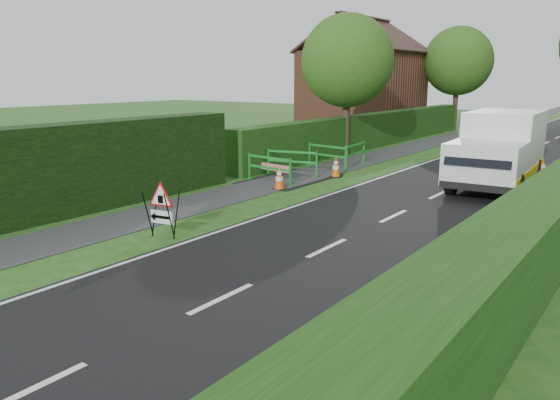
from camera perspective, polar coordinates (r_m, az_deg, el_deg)
The scene contains 19 objects.
ground at distance 10.75m, azimuth -19.88°, elevation -8.39°, with size 120.00×120.00×0.00m, color #184814.
footpath at distance 42.26m, azimuth 20.16°, elevation 6.90°, with size 2.00×90.00×0.02m, color #2D2D30.
hedge_west_far at distance 30.84m, azimuth 9.80°, elevation 5.59°, with size 1.00×24.00×1.80m, color #14380F.
house_west at distance 40.02m, azimuth 8.59°, elevation 11.39°, with size 7.50×7.40×7.88m.
tree_nw at distance 26.89m, azimuth 7.06°, elevation 14.23°, with size 4.40×4.40×6.70m.
tree_fw at distance 41.62m, azimuth 18.12°, elevation 13.63°, with size 4.80×4.80×7.24m.
triangle_sign at distance 13.09m, azimuth -12.43°, elevation -0.54°, with size 0.92×0.92×1.15m.
works_van at distance 20.02m, azimuth 21.92°, elevation 5.02°, with size 2.54×5.78×2.58m.
traffic_cone_0 at distance 17.30m, azimuth 25.25°, elevation 0.36°, with size 0.38×0.38×0.79m.
traffic_cone_1 at distance 19.91m, azimuth 26.87°, elevation 1.69°, with size 0.38×0.38×0.79m.
traffic_cone_2 at distance 22.12m, azimuth 25.74°, elevation 2.77°, with size 0.38×0.38×0.79m.
traffic_cone_3 at distance 18.44m, azimuth -0.08°, elevation 2.29°, with size 0.38×0.38×0.79m.
traffic_cone_4 at distance 20.86m, azimuth 5.86°, elevation 3.45°, with size 0.38×0.38×0.79m.
ped_barrier_0 at distance 19.55m, azimuth -1.13°, elevation 3.59°, with size 2.08×0.56×1.00m.
ped_barrier_1 at distance 21.08m, azimuth 1.27°, elevation 4.26°, with size 2.09×0.81×1.00m.
ped_barrier_2 at distance 22.87m, azimuth 4.98°, elevation 4.88°, with size 2.09×0.68×1.00m.
ped_barrier_3 at distance 23.48m, azimuth 7.85°, elevation 5.01°, with size 0.54×2.08×1.00m.
redwhite_plank at distance 20.34m, azimuth -0.45°, elevation 2.15°, with size 1.50×0.04×0.25m, color red.
hatchback_car at distance 31.63m, azimuth 24.18°, elevation 5.87°, with size 1.34×3.33×1.14m, color silver.
Camera 1 is at (8.45, -5.51, 3.73)m, focal length 35.00 mm.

